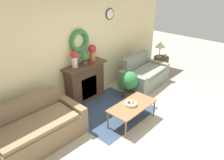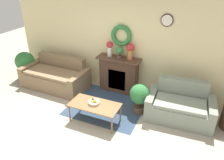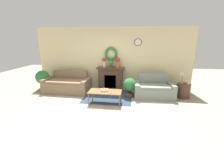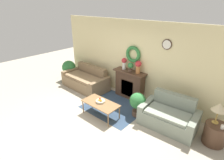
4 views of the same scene
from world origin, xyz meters
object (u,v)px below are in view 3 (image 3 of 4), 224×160
(fireplace, at_px, (111,78))
(couch_left, at_px, (68,85))
(vase_on_mantel_right, at_px, (118,62))
(loveseat_right, at_px, (153,89))
(mug, at_px, (188,83))
(potted_plant_on_mantel, at_px, (111,63))
(side_table_by_loveseat, at_px, (183,91))
(potted_plant_floor_by_loveseat, at_px, (130,86))
(vase_on_mantel_left, at_px, (104,62))
(table_lamp, at_px, (183,73))
(coffee_table, at_px, (105,92))
(fruit_bowl, at_px, (104,90))
(potted_plant_floor_by_couch, at_px, (43,78))

(fireplace, height_order, couch_left, fireplace)
(vase_on_mantel_right, bearing_deg, fireplace, -178.94)
(loveseat_right, xyz_separation_m, mug, (1.25, -0.01, 0.29))
(mug, xyz_separation_m, potted_plant_on_mantel, (-3.02, 0.60, 0.61))
(side_table_by_loveseat, xyz_separation_m, potted_plant_floor_by_loveseat, (-2.06, -0.25, 0.19))
(vase_on_mantel_left, xyz_separation_m, vase_on_mantel_right, (0.59, 0.00, 0.01))
(vase_on_mantel_right, bearing_deg, table_lamp, -10.69)
(mug, xyz_separation_m, vase_on_mantel_left, (-3.31, 0.62, 0.66))
(fireplace, relative_size, couch_left, 0.62)
(coffee_table, height_order, potted_plant_floor_by_loveseat, potted_plant_floor_by_loveseat)
(loveseat_right, bearing_deg, mug, -3.90)
(fruit_bowl, distance_m, potted_plant_on_mantel, 1.64)
(vase_on_mantel_left, xyz_separation_m, potted_plant_floor_by_loveseat, (1.14, -0.78, -0.80))
(fruit_bowl, height_order, potted_plant_floor_by_loveseat, potted_plant_floor_by_loveseat)
(potted_plant_on_mantel, relative_size, potted_plant_floor_by_couch, 0.36)
(mug, bearing_deg, potted_plant_on_mantel, 168.74)
(fireplace, distance_m, side_table_by_loveseat, 2.98)
(table_lamp, xyz_separation_m, vase_on_mantel_left, (-3.14, 0.48, 0.28))
(coffee_table, bearing_deg, loveseat_right, 27.58)
(fruit_bowl, height_order, table_lamp, table_lamp)
(potted_plant_on_mantel, bearing_deg, fruit_bowl, -90.37)
(fireplace, height_order, potted_plant_floor_by_loveseat, fireplace)
(couch_left, xyz_separation_m, potted_plant_floor_by_couch, (-1.17, 0.06, 0.25))
(coffee_table, distance_m, table_lamp, 3.06)
(couch_left, xyz_separation_m, mug, (4.83, -0.10, 0.28))
(vase_on_mantel_right, relative_size, potted_plant_floor_by_loveseat, 0.57)
(side_table_by_loveseat, bearing_deg, vase_on_mantel_left, 170.56)
(fruit_bowl, relative_size, potted_plant_floor_by_couch, 0.31)
(coffee_table, distance_m, potted_plant_floor_by_loveseat, 1.11)
(loveseat_right, xyz_separation_m, fruit_bowl, (-1.78, -0.89, 0.18))
(couch_left, height_order, loveseat_right, loveseat_right)
(mug, bearing_deg, couch_left, 178.76)
(fireplace, relative_size, fruit_bowl, 4.38)
(coffee_table, relative_size, table_lamp, 2.13)
(vase_on_mantel_left, xyz_separation_m, potted_plant_on_mantel, (0.30, -0.02, -0.06))
(side_table_by_loveseat, bearing_deg, potted_plant_on_mantel, 169.99)
(side_table_by_loveseat, xyz_separation_m, potted_plant_on_mantel, (-2.90, 0.51, 0.93))
(loveseat_right, bearing_deg, vase_on_mantel_right, 153.92)
(fireplace, height_order, coffee_table, fireplace)
(fireplace, relative_size, potted_plant_floor_by_loveseat, 1.58)
(fruit_bowl, bearing_deg, potted_plant_on_mantel, 89.63)
(table_lamp, relative_size, vase_on_mantel_left, 1.30)
(vase_on_mantel_right, bearing_deg, coffee_table, -100.08)
(coffee_table, height_order, fruit_bowl, fruit_bowl)
(vase_on_mantel_right, distance_m, potted_plant_on_mantel, 0.30)
(fireplace, relative_size, vase_on_mantel_left, 2.88)
(table_lamp, bearing_deg, potted_plant_on_mantel, 170.77)
(side_table_by_loveseat, distance_m, vase_on_mantel_right, 2.85)
(table_lamp, xyz_separation_m, potted_plant_floor_by_loveseat, (-2.00, -0.30, -0.51))
(loveseat_right, distance_m, table_lamp, 1.27)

